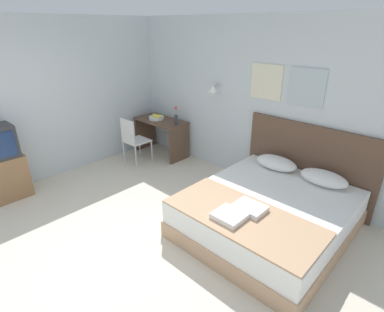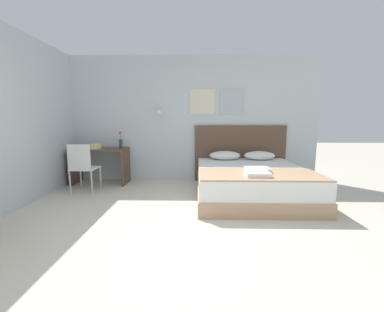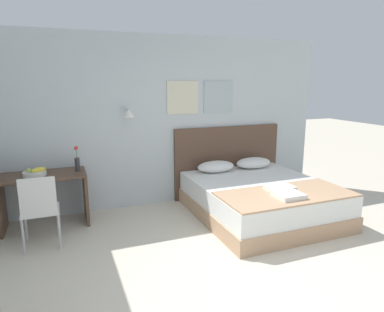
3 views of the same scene
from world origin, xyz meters
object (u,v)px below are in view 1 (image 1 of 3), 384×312
at_px(folded_towel_mid_bed, 229,216).
at_px(headboard, 307,164).
at_px(desk_chair, 133,138).
at_px(tv_stand, 7,177).
at_px(desk, 161,131).
at_px(fruit_bowl, 156,117).
at_px(bed, 267,214).
at_px(flower_vase, 176,118).
at_px(throw_blanket, 242,216).
at_px(folded_towel_near_foot, 250,208).
at_px(pillow_left, 276,163).
at_px(pillow_right, 324,178).

bearing_deg(folded_towel_mid_bed, headboard, 87.68).
xyz_separation_m(desk_chair, tv_stand, (-0.39, -2.09, -0.19)).
distance_m(desk, fruit_bowl, 0.28).
height_order(folded_towel_mid_bed, tv_stand, tv_stand).
bearing_deg(desk_chair, bed, -1.50).
distance_m(flower_vase, tv_stand, 2.97).
distance_m(desk, desk_chair, 0.69).
distance_m(throw_blanket, fruit_bowl, 3.32).
height_order(folded_towel_near_foot, flower_vase, flower_vase).
relative_size(pillow_left, fruit_bowl, 2.03).
distance_m(pillow_left, desk_chair, 2.71).
bearing_deg(throw_blanket, headboard, 90.00).
height_order(pillow_right, flower_vase, flower_vase).
distance_m(pillow_right, desk, 3.29).
distance_m(pillow_right, fruit_bowl, 3.39).
bearing_deg(folded_towel_near_foot, desk, 157.44).
xyz_separation_m(headboard, pillow_left, (-0.35, -0.27, -0.00)).
height_order(headboard, pillow_left, headboard).
distance_m(pillow_left, folded_towel_near_foot, 1.29).
distance_m(folded_towel_mid_bed, desk_chair, 3.01).
xyz_separation_m(folded_towel_mid_bed, tv_stand, (-3.28, -1.28, -0.23)).
height_order(folded_towel_near_foot, fruit_bowl, fruit_bowl).
bearing_deg(tv_stand, headboard, 42.49).
xyz_separation_m(headboard, folded_towel_near_foot, (0.00, -1.51, -0.04)).
bearing_deg(headboard, tv_stand, -137.51).
xyz_separation_m(pillow_left, desk, (-2.58, -0.03, -0.09)).
relative_size(headboard, tv_stand, 2.88).
bearing_deg(desk, headboard, 5.67).
distance_m(headboard, flower_vase, 2.52).
height_order(folded_towel_mid_bed, desk_chair, desk_chair).
distance_m(headboard, desk, 2.95).
relative_size(desk, desk_chair, 1.22).
height_order(folded_towel_mid_bed, desk, desk).
distance_m(headboard, folded_towel_mid_bed, 1.80).
bearing_deg(desk_chair, flower_vase, 54.94).
bearing_deg(pillow_right, flower_vase, -179.50).
xyz_separation_m(folded_towel_near_foot, tv_stand, (-3.36, -1.56, -0.23)).
bearing_deg(fruit_bowl, folded_towel_near_foot, -21.39).
bearing_deg(bed, folded_towel_near_foot, -89.86).
relative_size(desk, tv_stand, 1.63).
distance_m(bed, pillow_right, 0.93).
bearing_deg(desk_chair, throw_blanket, -12.80).
xyz_separation_m(headboard, flower_vase, (-2.49, -0.29, 0.27)).
relative_size(flower_vase, tv_stand, 0.53).
bearing_deg(flower_vase, fruit_bowl, -176.41).
relative_size(desk, flower_vase, 3.10).
bearing_deg(desk_chair, folded_towel_mid_bed, -15.78).
distance_m(throw_blanket, flower_vase, 2.86).
height_order(pillow_right, folded_towel_mid_bed, pillow_right).
bearing_deg(pillow_left, folded_towel_near_foot, -74.13).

